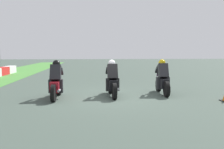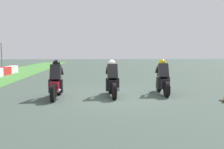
{
  "view_description": "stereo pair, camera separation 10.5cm",
  "coord_description": "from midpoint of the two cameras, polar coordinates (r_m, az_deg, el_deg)",
  "views": [
    {
      "loc": [
        -9.47,
        0.92,
        1.78
      ],
      "look_at": [
        0.1,
        -0.02,
        0.9
      ],
      "focal_mm": 37.69,
      "sensor_mm": 36.0,
      "label": 1
    },
    {
      "loc": [
        -9.48,
        0.82,
        1.78
      ],
      "look_at": [
        0.1,
        -0.02,
        0.9
      ],
      "focal_mm": 37.69,
      "sensor_mm": 36.0,
      "label": 2
    }
  ],
  "objects": [
    {
      "name": "ground_plane",
      "position": [
        9.68,
        -0.4,
        -5.36
      ],
      "size": [
        120.0,
        120.0,
        0.0
      ],
      "primitive_type": "plane",
      "color": "#3F4E44"
    },
    {
      "name": "rider_lane_a",
      "position": [
        10.39,
        11.85,
        -1.27
      ],
      "size": [
        2.04,
        0.55,
        1.51
      ],
      "rotation": [
        0.0,
        0.0,
        -0.06
      ],
      "color": "black",
      "rests_on": "ground_plane"
    },
    {
      "name": "rider_lane_b",
      "position": [
        9.67,
        -0.26,
        -1.64
      ],
      "size": [
        2.04,
        0.54,
        1.51
      ],
      "rotation": [
        0.0,
        0.0,
        0.03
      ],
      "color": "black",
      "rests_on": "ground_plane"
    },
    {
      "name": "rider_lane_c",
      "position": [
        9.48,
        -13.68,
        -1.93
      ],
      "size": [
        2.04,
        0.54,
        1.51
      ],
      "rotation": [
        0.0,
        0.0,
        -0.02
      ],
      "color": "black",
      "rests_on": "ground_plane"
    }
  ]
}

